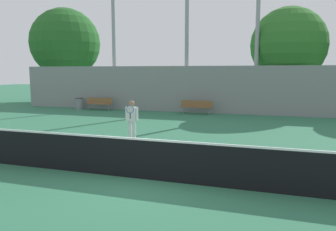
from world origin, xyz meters
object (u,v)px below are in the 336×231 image
tennis_net (146,159)px  trash_bin (79,104)px  tree_green_tall (65,43)px  light_pole_far_right (187,37)px  bench_adjacent_court (196,106)px  light_pole_center_back (258,22)px  tennis_player (132,119)px  tree_green_broad (288,45)px  bench_courtside_near (99,102)px  light_pole_near_left (114,32)px

tennis_net → trash_bin: tennis_net is taller
tree_green_tall → light_pole_far_right: bearing=-18.2°
bench_adjacent_court → trash_bin: (-8.96, 0.16, -0.15)m
tennis_net → light_pole_center_back: light_pole_center_back is taller
tennis_player → trash_bin: 12.52m
tree_green_broad → trash_bin: bearing=-168.1°
light_pole_far_right → bench_adjacent_court: bearing=-52.3°
tennis_player → light_pole_center_back: size_ratio=0.16×
tennis_net → tennis_player: tennis_player is taller
light_pole_far_right → tree_green_broad: 6.94m
tennis_player → tree_green_tall: size_ratio=0.19×
tennis_player → trash_bin: (-8.44, 9.24, -0.52)m
light_pole_far_right → trash_bin: light_pole_far_right is taller
tree_green_broad → tennis_player: bearing=-116.6°
trash_bin → tennis_net: bearing=-51.3°
tennis_net → light_pole_center_back: size_ratio=1.15×
tennis_player → tree_green_tall: bearing=121.0°
bench_courtside_near → tree_green_broad: 13.84m
tennis_player → light_pole_center_back: (4.16, 10.58, 4.99)m
tree_green_tall → tree_green_broad: size_ratio=1.20×
light_pole_center_back → bench_courtside_near: bearing=-172.2°
bench_adjacent_court → light_pole_near_left: 8.74m
tree_green_tall → bench_adjacent_court: bearing=-21.9°
tree_green_tall → tree_green_broad: (19.36, -2.29, -0.78)m
light_pole_near_left → tree_green_broad: 12.59m
tennis_player → bench_courtside_near: (-6.70, 9.08, -0.37)m
tennis_net → tree_green_broad: tree_green_broad is taller
tennis_player → tennis_net: bearing=-72.5°
light_pole_near_left → tree_green_tall: light_pole_near_left is taller
trash_bin → light_pole_far_right: bearing=8.4°
tree_green_tall → tennis_net: bearing=-50.4°
tennis_player → tree_green_broad: bearing=52.2°
bench_courtside_near → light_pole_near_left: size_ratio=0.20×
tennis_net → tree_green_tall: tree_green_tall is taller
trash_bin → tennis_player: bearing=-47.6°
bench_adjacent_court → trash_bin: bearing=179.0°
tennis_net → light_pole_far_right: size_ratio=1.34×
tennis_net → tennis_player: (-2.25, 4.11, 0.38)m
tennis_player → light_pole_near_left: bearing=108.9°
light_pole_near_left → tree_green_broad: bearing=6.7°
tennis_net → tree_green_tall: (-15.47, 18.70, 4.80)m
bench_adjacent_court → light_pole_center_back: bearing=22.3°
light_pole_near_left → trash_bin: light_pole_near_left is taller
tennis_net → tree_green_broad: 17.34m
tree_green_broad → tree_green_tall: bearing=173.3°
tennis_player → light_pole_center_back: 12.42m
tennis_player → trash_bin: bearing=121.2°
light_pole_far_right → tennis_net: bearing=-79.2°
tree_green_tall → tree_green_broad: tree_green_tall is taller
bench_adjacent_court → trash_bin: size_ratio=2.54×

